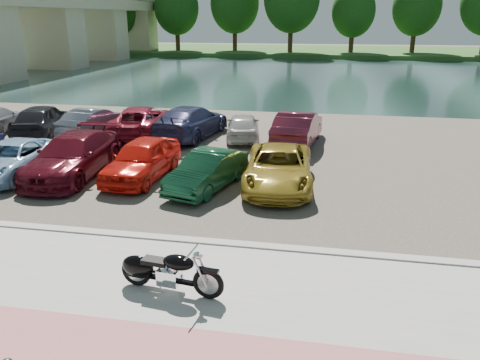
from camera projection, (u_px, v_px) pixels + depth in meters
name	position (u px, v px, depth m)	size (l,w,h in m)	color
ground	(184.00, 287.00, 10.20)	(200.00, 200.00, 0.00)	#595447
promenade	(169.00, 312.00, 9.26)	(60.00, 6.00, 0.10)	#9D9A93
kerb	(207.00, 243.00, 12.04)	(60.00, 0.30, 0.14)	#9D9A93
parking_lot	(258.00, 151.00, 20.41)	(60.00, 18.00, 0.04)	#3E3932
river	(299.00, 75.00, 47.35)	(120.00, 40.00, 0.00)	#172928
far_bank	(312.00, 51.00, 76.97)	(120.00, 24.00, 0.60)	#234D1B
bridge	(46.00, 18.00, 51.27)	(7.00, 56.00, 8.55)	#C8B08B
far_trees	(343.00, 3.00, 68.09)	(70.25, 10.68, 12.52)	#392515
motorcycle	(162.00, 270.00, 9.76)	(2.33, 0.75, 1.05)	black
car_2	(11.00, 159.00, 17.01)	(2.09, 4.54, 1.26)	#9CC4E2
car_3	(73.00, 156.00, 17.02)	(2.11, 5.18, 1.50)	#4F0B17
car_4	(142.00, 159.00, 16.76)	(1.70, 4.22, 1.44)	red
car_5	(207.00, 171.00, 15.75)	(1.33, 3.82, 1.26)	#114026
car_6	(279.00, 167.00, 15.95)	(2.23, 4.84, 1.34)	olive
car_8	(43.00, 119.00, 23.03)	(1.82, 4.52, 1.54)	black
car_9	(94.00, 122.00, 22.96)	(1.44, 4.12, 1.36)	slate
car_10	(141.00, 121.00, 22.97)	(2.38, 5.16, 1.43)	maroon
car_11	(191.00, 122.00, 22.54)	(2.14, 5.26, 1.53)	navy
car_12	(243.00, 126.00, 22.17)	(1.51, 3.75, 1.28)	#B8B7B3
car_13	(298.00, 128.00, 21.21)	(1.63, 4.68, 1.54)	#571727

